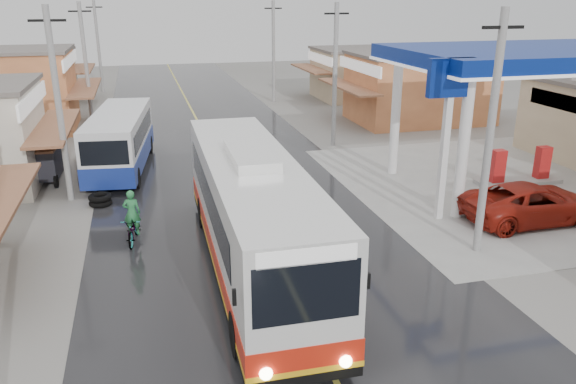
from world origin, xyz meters
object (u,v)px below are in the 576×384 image
object	(u,v)px
tricycle_near	(43,162)
tricycle_far	(32,154)
tyre_stack	(100,200)
jeepney	(532,203)
coach_bus	(252,214)
second_bus	(120,140)
cyclist	(133,225)

from	to	relation	value
tricycle_near	tricycle_far	distance (m)	2.29
tyre_stack	jeepney	bearing A→B (deg)	-20.60
tricycle_far	tyre_stack	distance (m)	6.95
tricycle_near	coach_bus	bearing A→B (deg)	-52.52
coach_bus	jeepney	bearing A→B (deg)	7.13
jeepney	second_bus	bearing A→B (deg)	53.51
tyre_stack	cyclist	bearing A→B (deg)	-72.19
jeepney	cyclist	world-z (taller)	cyclist
tricycle_near	tyre_stack	size ratio (longest dim) A/B	2.46
second_bus	tricycle_far	distance (m)	4.45
coach_bus	tricycle_far	distance (m)	15.83
jeepney	tyre_stack	size ratio (longest dim) A/B	5.68
jeepney	cyclist	size ratio (longest dim) A/B	2.71
coach_bus	second_bus	xyz separation A→B (m)	(-4.19, 12.37, -0.35)
second_bus	tyre_stack	world-z (taller)	second_bus
second_bus	tricycle_far	bearing A→B (deg)	174.48
coach_bus	tricycle_far	size ratio (longest dim) A/B	5.76
second_bus	cyclist	distance (m)	9.32
jeepney	tyre_stack	distance (m)	17.35
coach_bus	cyclist	xyz separation A→B (m)	(-3.66, 3.11, -1.24)
second_bus	jeepney	distance (m)	19.03
jeepney	tricycle_far	xyz separation A→B (m)	(-19.69, 12.10, 0.12)
coach_bus	tyre_stack	size ratio (longest dim) A/B	13.21
coach_bus	tyre_stack	xyz separation A→B (m)	(-5.02, 7.33, -1.66)
tricycle_far	jeepney	bearing A→B (deg)	-20.67
tyre_stack	tricycle_far	bearing A→B (deg)	120.00
jeepney	cyclist	xyz separation A→B (m)	(-14.88, 1.88, -0.10)
cyclist	jeepney	bearing A→B (deg)	1.56
tricycle_near	tyre_stack	xyz separation A→B (m)	(2.64, -3.85, -0.75)
tricycle_near	jeepney	bearing A→B (deg)	-24.75
tricycle_far	tyre_stack	bearing A→B (deg)	-49.11
coach_bus	cyclist	size ratio (longest dim) A/B	6.30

